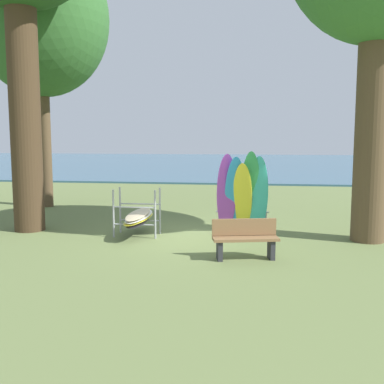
# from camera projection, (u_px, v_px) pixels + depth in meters

# --- Properties ---
(ground_plane) EXTENTS (80.00, 80.00, 0.00)m
(ground_plane) POSITION_uv_depth(u_px,v_px,m) (193.00, 237.00, 12.00)
(ground_plane) COLOR olive
(lake_water) EXTENTS (80.00, 36.00, 0.10)m
(lake_water) POSITION_uv_depth(u_px,v_px,m) (237.00, 163.00, 42.14)
(lake_water) COLOR #38607A
(lake_water) RESTS_ON ground
(tree_mid_behind) EXTENTS (4.78, 4.78, 9.50)m
(tree_mid_behind) POSITION_uv_depth(u_px,v_px,m) (41.00, 19.00, 16.29)
(tree_mid_behind) COLOR brown
(tree_mid_behind) RESTS_ON ground
(leaning_board_pile) EXTENTS (1.44, 0.96, 2.24)m
(leaning_board_pile) POSITION_uv_depth(u_px,v_px,m) (242.00, 195.00, 12.28)
(leaning_board_pile) COLOR purple
(leaning_board_pile) RESTS_ON ground
(board_storage_rack) EXTENTS (1.15, 2.13, 1.25)m
(board_storage_rack) POSITION_uv_depth(u_px,v_px,m) (139.00, 217.00, 12.13)
(board_storage_rack) COLOR #9EA0A5
(board_storage_rack) RESTS_ON ground
(park_bench) EXTENTS (1.46, 0.70, 0.85)m
(park_bench) POSITION_uv_depth(u_px,v_px,m) (245.00, 238.00, 9.86)
(park_bench) COLOR #2D2D33
(park_bench) RESTS_ON ground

